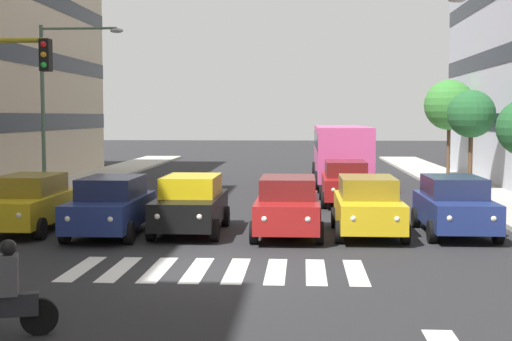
% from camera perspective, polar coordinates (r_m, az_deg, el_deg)
% --- Properties ---
extents(ground_plane, '(180.00, 180.00, 0.00)m').
position_cam_1_polar(ground_plane, '(16.82, -3.07, -7.79)').
color(ground_plane, '#262628').
extents(crosswalk_markings, '(6.75, 2.80, 0.01)m').
position_cam_1_polar(crosswalk_markings, '(16.82, -3.07, -7.78)').
color(crosswalk_markings, silver).
rests_on(crosswalk_markings, ground_plane).
extents(car_0, '(2.02, 4.44, 1.72)m').
position_cam_1_polar(car_0, '(22.40, 15.21, -2.62)').
color(car_0, navy).
rests_on(car_0, ground_plane).
extents(car_1, '(2.02, 4.44, 1.72)m').
position_cam_1_polar(car_1, '(21.79, 8.71, -2.71)').
color(car_1, gold).
rests_on(car_1, ground_plane).
extents(car_2, '(2.02, 4.44, 1.72)m').
position_cam_1_polar(car_2, '(21.51, 2.50, -2.75)').
color(car_2, maroon).
rests_on(car_2, ground_plane).
extents(car_3, '(2.02, 4.44, 1.72)m').
position_cam_1_polar(car_3, '(22.06, -5.11, -2.59)').
color(car_3, black).
rests_on(car_3, ground_plane).
extents(car_4, '(2.02, 4.44, 1.72)m').
position_cam_1_polar(car_4, '(21.94, -11.26, -2.70)').
color(car_4, navy).
rests_on(car_4, ground_plane).
extents(car_5, '(2.02, 4.44, 1.72)m').
position_cam_1_polar(car_5, '(23.30, -17.32, -2.40)').
color(car_5, gold).
rests_on(car_5, ground_plane).
extents(car_row2_0, '(2.02, 4.44, 1.72)m').
position_cam_1_polar(car_row2_0, '(29.33, 7.00, -0.91)').
color(car_row2_0, maroon).
rests_on(car_row2_0, ground_plane).
extents(bus_behind_traffic, '(2.78, 10.50, 3.00)m').
position_cam_1_polar(bus_behind_traffic, '(37.29, 6.62, 1.69)').
color(bus_behind_traffic, '#DB5193').
rests_on(bus_behind_traffic, ground_plane).
extents(motorcycle_with_rider, '(1.66, 0.59, 1.57)m').
position_cam_1_polar(motorcycle_with_rider, '(12.39, -19.00, -9.33)').
color(motorcycle_with_rider, black).
rests_on(motorcycle_with_rider, ground_plane).
extents(street_lamp_right, '(3.54, 0.28, 7.13)m').
position_cam_1_polar(street_lamp_right, '(31.65, -15.28, 6.04)').
color(street_lamp_right, '#4C6B56').
rests_on(street_lamp_right, sidewalk_right).
extents(street_tree_2, '(2.18, 2.18, 4.56)m').
position_cam_1_polar(street_tree_2, '(34.95, 16.45, 4.23)').
color(street_tree_2, '#513823').
rests_on(street_tree_2, sidewalk_left).
extents(street_tree_3, '(2.80, 2.80, 5.39)m').
position_cam_1_polar(street_tree_3, '(42.13, 14.85, 4.95)').
color(street_tree_3, '#513823').
rests_on(street_tree_3, sidewalk_left).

